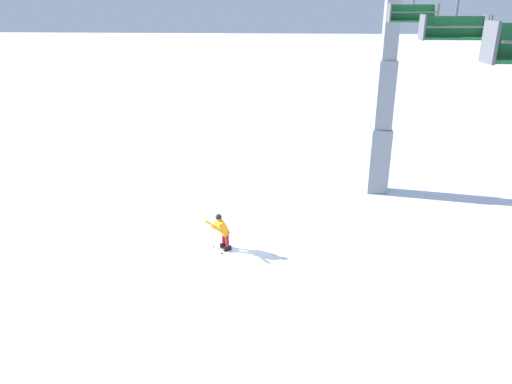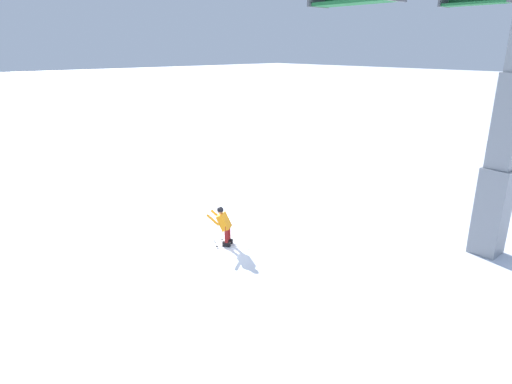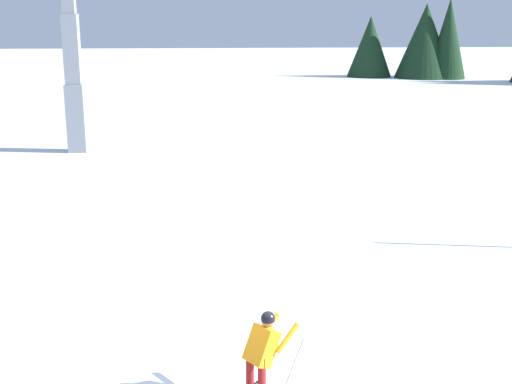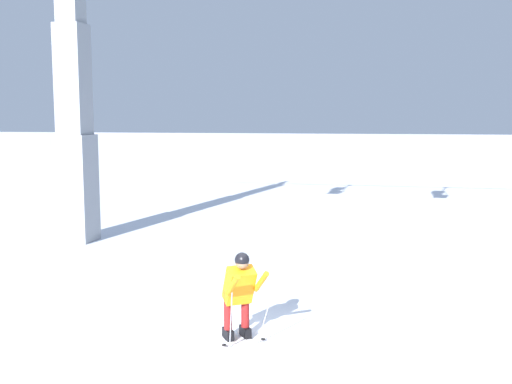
# 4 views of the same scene
# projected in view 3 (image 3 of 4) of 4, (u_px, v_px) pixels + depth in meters

# --- Properties ---
(skier_carving_main) EXTENTS (1.35, 1.64, 1.56)m
(skier_carving_main) POSITION_uv_depth(u_px,v_px,m) (262.00, 351.00, 10.37)
(skier_carving_main) COLOR white
(skier_carving_main) RESTS_ON ground_plane
(lift_tower_far) EXTENTS (0.81, 2.58, 9.67)m
(lift_tower_far) POSITION_uv_depth(u_px,v_px,m) (73.00, 63.00, 29.17)
(lift_tower_far) COLOR gray
(lift_tower_far) RESTS_ON ground_plane
(tree_line_ridge) EXTENTS (15.60, 23.29, 9.15)m
(tree_line_ridge) POSITION_uv_depth(u_px,v_px,m) (494.00, 40.00, 63.62)
(tree_line_ridge) COLOR black
(tree_line_ridge) RESTS_ON ground_plane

